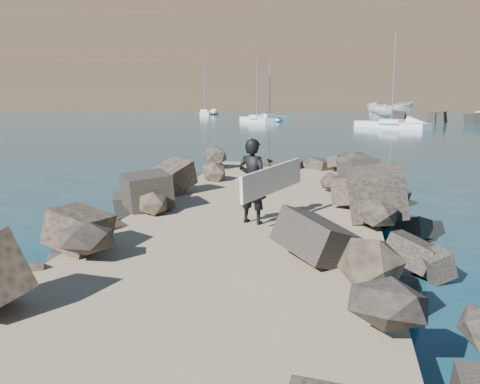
{
  "coord_description": "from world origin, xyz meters",
  "views": [
    {
      "loc": [
        2.09,
        -11.89,
        3.55
      ],
      "look_at": [
        0.0,
        -1.0,
        1.5
      ],
      "focal_mm": 40.0,
      "sensor_mm": 36.0,
      "label": 1
    }
  ],
  "objects_px": {
    "surfboard_resting": "(163,182)",
    "sailboat_e": "(205,113)",
    "boat_imported": "(390,110)",
    "surfer_with_board": "(255,181)"
  },
  "relations": [
    {
      "from": "boat_imported",
      "to": "sailboat_e",
      "type": "relative_size",
      "value": 0.79
    },
    {
      "from": "boat_imported",
      "to": "surfer_with_board",
      "type": "relative_size",
      "value": 2.88
    },
    {
      "from": "surfboard_resting",
      "to": "boat_imported",
      "type": "xyz_separation_m",
      "value": [
        11.42,
        63.83,
        0.2
      ]
    },
    {
      "from": "surfboard_resting",
      "to": "sailboat_e",
      "type": "xyz_separation_m",
      "value": [
        -17.34,
        71.67,
        -0.69
      ]
    },
    {
      "from": "surfboard_resting",
      "to": "surfer_with_board",
      "type": "distance_m",
      "value": 4.12
    },
    {
      "from": "sailboat_e",
      "to": "surfer_with_board",
      "type": "bearing_deg",
      "value": -74.6
    },
    {
      "from": "surfboard_resting",
      "to": "surfer_with_board",
      "type": "bearing_deg",
      "value": -51.22
    },
    {
      "from": "surfboard_resting",
      "to": "boat_imported",
      "type": "bearing_deg",
      "value": 68.88
    },
    {
      "from": "surfboard_resting",
      "to": "sailboat_e",
      "type": "distance_m",
      "value": 73.74
    },
    {
      "from": "surfboard_resting",
      "to": "surfer_with_board",
      "type": "relative_size",
      "value": 0.99
    }
  ]
}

